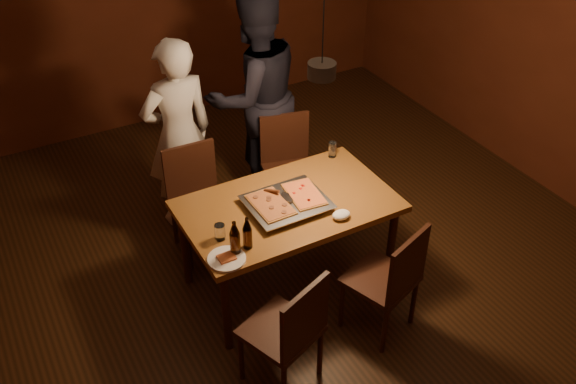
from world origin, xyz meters
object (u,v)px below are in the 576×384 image
chair_far_left (196,190)px  diner_white (179,135)px  beer_bottle_b (247,233)px  chair_near_left (291,325)px  chair_far_right (288,157)px  beer_bottle_a (235,238)px  plate_slice (227,259)px  pendant_lamp (322,69)px  pizza_tray (287,204)px  dining_table (288,212)px  diner_dark (255,96)px  chair_near_right (392,274)px

chair_far_left → diner_white: (0.04, 0.39, 0.29)m
beer_bottle_b → chair_near_left: bearing=-88.9°
chair_far_right → beer_bottle_a: size_ratio=2.00×
beer_bottle_b → plate_slice: 0.21m
beer_bottle_a → beer_bottle_b: size_ratio=1.09×
chair_near_left → diner_white: size_ratio=0.33×
pendant_lamp → chair_far_right: bearing=74.6°
pizza_tray → diner_white: diner_white is taller
chair_far_left → chair_far_right: size_ratio=0.95×
beer_bottle_b → pizza_tray: bearing=30.8°
dining_table → diner_dark: 1.34m
chair_near_right → chair_far_left: bearing=97.6°
chair_far_right → beer_bottle_b: (-0.90, -1.10, 0.33)m
dining_table → plate_slice: size_ratio=6.13×
chair_far_left → diner_white: bearing=-93.4°
plate_slice → pendant_lamp: size_ratio=0.22×
beer_bottle_b → pendant_lamp: (0.66, 0.22, 0.89)m
dining_table → beer_bottle_b: bearing=-148.0°
chair_near_left → chair_near_right: bearing=-16.0°
chair_far_left → diner_dark: size_ratio=0.26×
chair_near_right → pizza_tray: 0.87m
diner_dark → pendant_lamp: (-0.17, -1.32, 0.83)m
chair_near_left → pizza_tray: size_ratio=0.99×
chair_near_left → diner_dark: bearing=47.7°
dining_table → beer_bottle_b: 0.57m
dining_table → chair_far_right: bearing=61.3°
beer_bottle_b → chair_near_right: bearing=-30.5°
dining_table → pendant_lamp: 1.11m
beer_bottle_b → pendant_lamp: size_ratio=0.21×
dining_table → chair_near_right: bearing=-64.4°
chair_far_right → chair_far_left: bearing=18.6°
dining_table → chair_far_right: size_ratio=2.94×
chair_near_right → pizza_tray: (-0.39, 0.74, 0.24)m
chair_far_right → diner_dark: (-0.07, 0.44, 0.40)m
pizza_tray → diner_dark: (0.40, 1.29, 0.16)m
beer_bottle_a → diner_dark: (0.92, 1.56, 0.05)m
dining_table → plate_slice: bearing=-152.1°
chair_far_left → diner_white: 0.49m
dining_table → chair_near_right: 0.86m
chair_far_right → beer_bottle_b: bearing=64.8°
diner_dark → dining_table: bearing=69.5°
dining_table → beer_bottle_a: size_ratio=5.89×
chair_far_left → pizza_tray: bearing=118.6°
dining_table → beer_bottle_b: beer_bottle_b is taller
diner_white → pendant_lamp: size_ratio=1.49×
dining_table → chair_far_left: bearing=118.8°
beer_bottle_a → dining_table: bearing=28.8°
chair_far_left → chair_near_left: bearing=91.0°
chair_far_right → plate_slice: bearing=61.0°
chair_near_left → plate_slice: 0.58m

